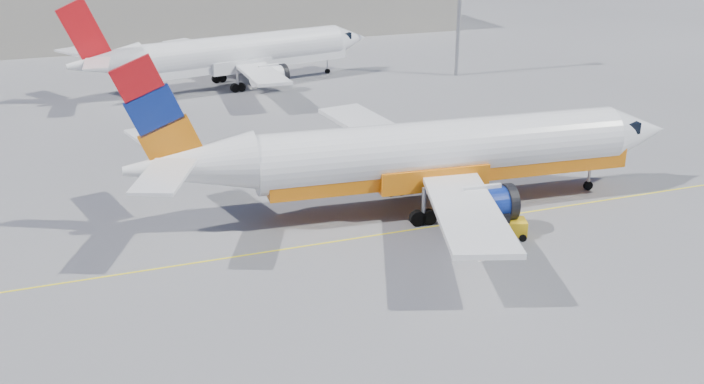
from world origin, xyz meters
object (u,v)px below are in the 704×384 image
object	(u,v)px
main_jet	(426,154)
traffic_cone	(480,256)
gse_tug	(505,225)
second_jet	(235,54)

from	to	relation	value
main_jet	traffic_cone	world-z (taller)	main_jet
traffic_cone	gse_tug	bearing A→B (deg)	38.31
second_jet	gse_tug	size ratio (longest dim) A/B	13.00
main_jet	gse_tug	world-z (taller)	main_jet
second_jet	gse_tug	bearing A→B (deg)	-93.40
second_jet	traffic_cone	xyz separation A→B (m)	(3.94, -46.73, -3.21)
second_jet	gse_tug	distance (m)	45.02
gse_tug	traffic_cone	bearing A→B (deg)	-122.66
gse_tug	traffic_cone	size ratio (longest dim) A/B	4.91
main_jet	gse_tug	xyz separation A→B (m)	(2.60, -6.00, -2.98)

